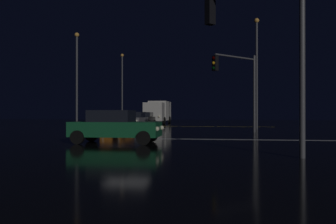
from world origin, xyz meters
TOP-DOWN VIEW (x-y plane):
  - ground at (0.00, 0.00)m, footprint 120.00×120.00m
  - stop_line_north at (0.00, 7.40)m, footprint 0.35×12.61m
  - centre_line_ns at (0.00, 19.00)m, footprint 22.00×0.15m
  - crosswalk_bar_east at (7.50, 0.00)m, footprint 12.61×0.40m
  - sedan_orange at (-3.38, 9.74)m, footprint 2.02×4.33m
  - sedan_gray at (-3.22, 15.11)m, footprint 2.02×4.33m
  - sedan_black at (-3.46, 20.71)m, footprint 2.02×4.33m
  - box_truck at (-2.99, 27.30)m, footprint 2.68×8.28m
  - sedan_green_crossing at (0.25, -3.15)m, footprint 4.33×2.02m
  - traffic_signal_se at (6.56, -6.56)m, footprint 3.30×3.30m
  - traffic_signal_ne at (6.52, 6.52)m, footprint 3.22×3.22m
  - streetlamp_left_far at (-8.50, 29.00)m, footprint 0.44×0.44m
  - streetlamp_left_near at (-8.50, 13.00)m, footprint 0.44×0.44m
  - streetlamp_right_near at (8.50, 13.00)m, footprint 0.44×0.44m

SIDE VIEW (x-z plane):
  - ground at x=0.00m, z-range -0.10..0.00m
  - stop_line_north at x=0.00m, z-range 0.00..0.01m
  - centre_line_ns at x=0.00m, z-range 0.00..0.01m
  - crosswalk_bar_east at x=7.50m, z-range 0.00..0.01m
  - sedan_orange at x=-3.38m, z-range 0.02..1.59m
  - sedan_gray at x=-3.22m, z-range 0.02..1.59m
  - sedan_black at x=-3.46m, z-range 0.02..1.59m
  - sedan_green_crossing at x=0.25m, z-range 0.02..1.59m
  - box_truck at x=-2.99m, z-range 0.17..3.25m
  - traffic_signal_ne at x=6.52m, z-range 1.11..6.91m
  - traffic_signal_se at x=6.56m, z-range 1.24..7.77m
  - streetlamp_left_near at x=-8.50m, z-range 0.69..9.96m
  - streetlamp_left_far at x=-8.50m, z-range 0.70..10.60m
  - streetlamp_right_near at x=8.50m, z-range 0.70..10.70m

